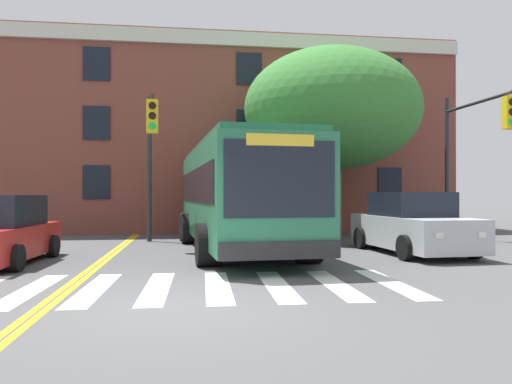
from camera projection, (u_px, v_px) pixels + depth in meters
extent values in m
plane|color=#4C4C4F|center=(177.00, 308.00, 7.38)|extent=(120.00, 120.00, 0.00)
cube|color=white|center=(31.00, 290.00, 8.76)|extent=(0.54, 3.26, 0.01)
cube|color=white|center=(95.00, 289.00, 8.88)|extent=(0.54, 3.26, 0.01)
cube|color=white|center=(157.00, 288.00, 9.00)|extent=(0.54, 3.26, 0.01)
cube|color=white|center=(218.00, 286.00, 9.12)|extent=(0.54, 3.26, 0.01)
cube|color=white|center=(277.00, 285.00, 9.24)|extent=(0.54, 3.26, 0.01)
cube|color=white|center=(335.00, 284.00, 9.36)|extent=(0.54, 3.26, 0.01)
cube|color=white|center=(391.00, 283.00, 9.47)|extent=(0.54, 3.26, 0.01)
cube|color=gold|center=(139.00, 231.00, 22.65)|extent=(0.12, 36.00, 0.01)
cube|color=gold|center=(142.00, 231.00, 22.67)|extent=(0.12, 36.00, 0.01)
cube|color=#28704C|center=(237.00, 194.00, 15.09)|extent=(3.31, 10.57, 2.61)
cube|color=black|center=(278.00, 186.00, 15.36)|extent=(0.72, 9.55, 0.94)
cube|color=black|center=(194.00, 186.00, 14.83)|extent=(0.72, 9.55, 0.94)
cube|color=black|center=(280.00, 179.00, 9.99)|extent=(2.29, 0.19, 1.56)
cube|color=yellow|center=(280.00, 140.00, 9.99)|extent=(1.40, 0.13, 0.24)
cube|color=#232326|center=(281.00, 251.00, 9.96)|extent=(2.50, 0.28, 0.36)
cube|color=#246444|center=(237.00, 149.00, 15.10)|extent=(3.13, 10.14, 0.16)
cylinder|color=black|center=(308.00, 243.00, 12.18)|extent=(0.63, 1.06, 1.02)
cylinder|color=black|center=(208.00, 245.00, 11.68)|extent=(0.63, 1.06, 1.02)
cylinder|color=black|center=(259.00, 228.00, 17.63)|extent=(0.63, 1.06, 1.02)
cylinder|color=black|center=(190.00, 229.00, 17.12)|extent=(0.63, 1.06, 1.02)
cylinder|color=black|center=(253.00, 226.00, 18.71)|extent=(0.63, 1.06, 1.02)
cylinder|color=black|center=(188.00, 227.00, 18.20)|extent=(0.63, 1.06, 1.02)
cube|color=#AD1E1E|center=(0.00, 242.00, 12.04)|extent=(1.84, 4.21, 0.76)
cube|color=black|center=(0.00, 210.00, 12.09)|extent=(1.60, 2.34, 0.75)
cylinder|color=black|center=(16.00, 258.00, 10.85)|extent=(0.24, 0.61, 0.60)
cylinder|color=black|center=(53.00, 246.00, 13.41)|extent=(0.24, 0.61, 0.60)
cube|color=#B7BABF|center=(412.00, 232.00, 14.27)|extent=(2.15, 4.73, 0.88)
cube|color=black|center=(410.00, 204.00, 14.41)|extent=(1.83, 2.31, 0.69)
cube|color=white|center=(482.00, 235.00, 12.08)|extent=(0.20, 0.05, 0.14)
cube|color=white|center=(439.00, 235.00, 11.87)|extent=(0.20, 0.05, 0.14)
cylinder|color=black|center=(474.00, 246.00, 13.04)|extent=(0.26, 0.67, 0.66)
cylinder|color=black|center=(405.00, 248.00, 12.68)|extent=(0.26, 0.67, 0.66)
cylinder|color=black|center=(418.00, 237.00, 15.86)|extent=(0.26, 0.67, 0.66)
cylinder|color=black|center=(361.00, 238.00, 15.50)|extent=(0.26, 0.67, 0.66)
cube|color=#236B70|center=(199.00, 216.00, 25.43)|extent=(2.22, 4.79, 0.85)
cube|color=black|center=(199.00, 199.00, 25.57)|extent=(1.81, 2.37, 0.82)
cube|color=white|center=(217.00, 216.00, 23.27)|extent=(0.20, 0.06, 0.14)
cube|color=white|center=(194.00, 216.00, 23.03)|extent=(0.20, 0.06, 0.14)
cylinder|color=black|center=(222.00, 222.00, 24.24)|extent=(0.28, 0.68, 0.66)
cylinder|color=black|center=(184.00, 223.00, 23.82)|extent=(0.28, 0.68, 0.66)
cylinder|color=black|center=(213.00, 219.00, 27.04)|extent=(0.28, 0.68, 0.66)
cylinder|color=black|center=(179.00, 220.00, 26.63)|extent=(0.28, 0.68, 0.66)
cylinder|color=#28282D|center=(447.00, 169.00, 18.59)|extent=(0.16, 0.16, 5.29)
cylinder|color=#28282D|center=(476.00, 103.00, 16.81)|extent=(0.22, 3.63, 0.11)
cube|color=yellow|center=(509.00, 113.00, 15.16)|extent=(0.35, 0.29, 1.00)
cylinder|color=black|center=(512.00, 102.00, 15.01)|extent=(0.22, 0.04, 0.22)
cylinder|color=black|center=(512.00, 112.00, 15.01)|extent=(0.22, 0.04, 0.22)
cylinder|color=green|center=(512.00, 122.00, 15.01)|extent=(0.22, 0.04, 0.22)
cylinder|color=#28282D|center=(149.00, 169.00, 17.89)|extent=(0.16, 0.16, 5.19)
cylinder|color=#28282D|center=(151.00, 105.00, 16.34)|extent=(0.44, 3.20, 0.11)
cube|color=yellow|center=(152.00, 116.00, 14.92)|extent=(0.37, 0.31, 1.00)
cylinder|color=black|center=(152.00, 106.00, 14.78)|extent=(0.22, 0.05, 0.22)
cylinder|color=black|center=(152.00, 116.00, 14.78)|extent=(0.22, 0.05, 0.22)
cylinder|color=green|center=(152.00, 126.00, 14.78)|extent=(0.22, 0.05, 0.22)
cylinder|color=brown|center=(333.00, 199.00, 19.41)|extent=(0.70, 0.70, 3.00)
ellipsoid|color=#387A33|center=(332.00, 109.00, 19.43)|extent=(7.30, 6.87, 4.72)
cube|color=brown|center=(111.00, 140.00, 24.67)|extent=(31.86, 8.08, 8.78)
cube|color=beige|center=(96.00, 33.00, 20.61)|extent=(31.86, 0.16, 0.60)
cube|color=black|center=(96.00, 182.00, 20.63)|extent=(1.10, 0.06, 1.40)
cube|color=black|center=(249.00, 183.00, 21.49)|extent=(1.10, 0.06, 1.40)
cube|color=black|center=(390.00, 183.00, 22.35)|extent=(1.10, 0.06, 1.40)
cube|color=black|center=(97.00, 123.00, 20.64)|extent=(1.10, 0.06, 1.40)
cube|color=black|center=(249.00, 126.00, 21.50)|extent=(1.10, 0.06, 1.40)
cube|color=black|center=(390.00, 128.00, 22.36)|extent=(1.10, 0.06, 1.40)
cube|color=black|center=(97.00, 64.00, 20.65)|extent=(1.10, 0.06, 1.40)
cube|color=black|center=(249.00, 69.00, 21.51)|extent=(1.10, 0.06, 1.40)
cube|color=black|center=(390.00, 74.00, 22.37)|extent=(1.10, 0.06, 1.40)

